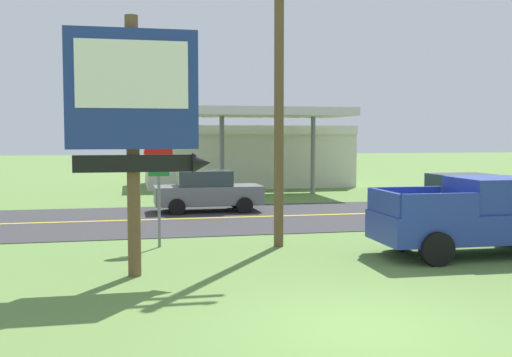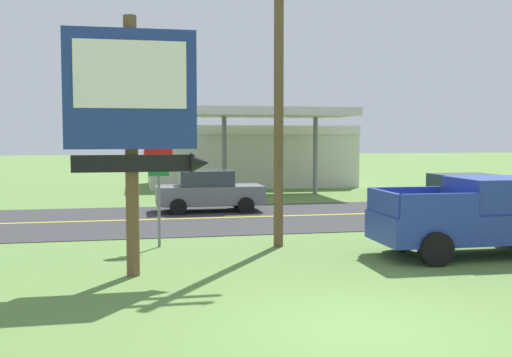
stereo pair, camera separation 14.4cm
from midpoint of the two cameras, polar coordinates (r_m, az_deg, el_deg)
ground_plane at (r=9.83m, az=9.59°, el=-13.81°), size 180.00×180.00×0.00m
road_asphalt at (r=22.17m, az=-2.88°, el=-3.73°), size 140.00×8.00×0.02m
road_centre_line at (r=22.17m, az=-2.88°, el=-3.69°), size 126.00×0.20×0.01m
motel_sign at (r=12.94m, az=-11.62°, el=6.34°), size 3.00×0.54×5.52m
stop_sign at (r=16.39m, az=-9.43°, el=0.56°), size 0.80×0.08×2.95m
utility_pole at (r=16.40m, az=1.94°, el=11.43°), size 2.07×0.26×9.57m
gas_station at (r=36.48m, az=-0.97°, el=2.37°), size 12.00×11.50×4.40m
pickup_blue_parked_on_lawn at (r=16.20m, az=20.13°, el=-3.45°), size 5.23×2.30×1.96m
car_green_near_lane at (r=22.95m, az=18.40°, el=-1.60°), size 4.20×2.00×1.64m
car_grey_mid_lane at (r=23.98m, az=-4.82°, el=-1.18°), size 4.20×2.00×1.64m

